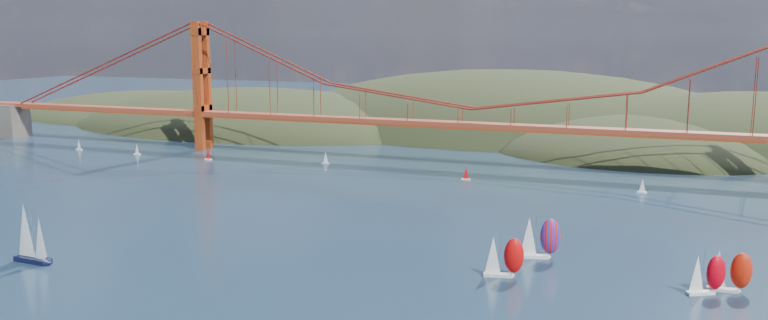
{
  "coord_description": "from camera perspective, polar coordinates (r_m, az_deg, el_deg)",
  "views": [
    {
      "loc": [
        68.55,
        -93.81,
        50.22
      ],
      "look_at": [
        -1.61,
        90.0,
        16.67
      ],
      "focal_mm": 35.0,
      "sensor_mm": 36.0,
      "label": 1
    }
  ],
  "objects": [
    {
      "name": "racer_0",
      "position": [
        158.27,
        9.05,
        -7.24
      ],
      "size": [
        8.48,
        4.78,
        9.51
      ],
      "rotation": [
        0.0,
        0.0,
        0.24
      ],
      "color": "silver",
      "rests_on": "ground"
    },
    {
      "name": "racer_1",
      "position": [
        159.16,
        23.33,
        -7.97
      ],
      "size": [
        7.73,
        5.95,
        8.75
      ],
      "rotation": [
        0.0,
        0.0,
        0.51
      ],
      "color": "white",
      "rests_on": "ground"
    },
    {
      "name": "distant_boat_2",
      "position": [
        306.65,
        -13.26,
        0.45
      ],
      "size": [
        3.0,
        2.0,
        4.7
      ],
      "color": "silver",
      "rests_on": "ground"
    },
    {
      "name": "distant_boat_3",
      "position": [
        290.64,
        -4.47,
        0.18
      ],
      "size": [
        3.0,
        2.0,
        4.7
      ],
      "color": "silver",
      "rests_on": "ground"
    },
    {
      "name": "distant_boat_1",
      "position": [
        327.49,
        -18.31,
        0.79
      ],
      "size": [
        3.0,
        2.0,
        4.7
      ],
      "color": "silver",
      "rests_on": "ground"
    },
    {
      "name": "racer_2",
      "position": [
        162.4,
        24.8,
        -7.65
      ],
      "size": [
        8.06,
        3.34,
        9.22
      ],
      "rotation": [
        0.0,
        0.0,
        0.05
      ],
      "color": "silver",
      "rests_on": "ground"
    },
    {
      "name": "distant_boat_8",
      "position": [
        250.38,
        19.09,
        -1.87
      ],
      "size": [
        3.0,
        2.0,
        4.7
      ],
      "color": "silver",
      "rests_on": "ground"
    },
    {
      "name": "distant_boat_9",
      "position": [
        259.36,
        6.27,
        -1.0
      ],
      "size": [
        3.0,
        2.0,
        4.7
      ],
      "color": "silver",
      "rests_on": "ground"
    },
    {
      "name": "bridge",
      "position": [
        283.26,
        6.51,
        5.97
      ],
      "size": [
        552.0,
        12.0,
        55.0
      ],
      "color": "#923821",
      "rests_on": "ground"
    },
    {
      "name": "sloop_navy",
      "position": [
        183.05,
        -25.39,
        -5.12
      ],
      "size": [
        9.51,
        5.59,
        14.54
      ],
      "rotation": [
        0.0,
        0.0,
        -0.08
      ],
      "color": "black",
      "rests_on": "ground"
    },
    {
      "name": "racer_rwb",
      "position": [
        172.36,
        11.73,
        -5.76
      ],
      "size": [
        9.34,
        5.31,
        10.47
      ],
      "rotation": [
        0.0,
        0.0,
        0.25
      ],
      "color": "white",
      "rests_on": "ground"
    },
    {
      "name": "distant_boat_0",
      "position": [
        349.79,
        -22.23,
        1.1
      ],
      "size": [
        3.0,
        2.0,
        4.7
      ],
      "color": "silver",
      "rests_on": "ground"
    },
    {
      "name": "headlands",
      "position": [
        378.08,
        17.01,
        -0.29
      ],
      "size": [
        725.0,
        225.0,
        96.0
      ],
      "color": "black",
      "rests_on": "ground"
    }
  ]
}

